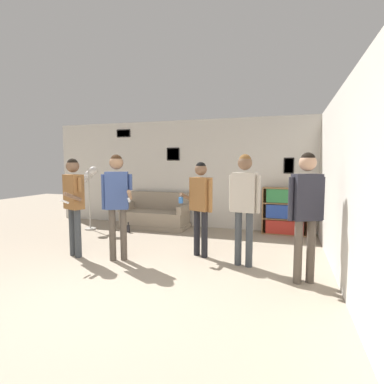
{
  "coord_description": "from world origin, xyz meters",
  "views": [
    {
      "loc": [
        2.19,
        -2.7,
        1.62
      ],
      "look_at": [
        0.6,
        2.27,
        1.12
      ],
      "focal_mm": 28.0,
      "sensor_mm": 36.0,
      "label": 1
    }
  ],
  "objects_px": {
    "couch": "(156,216)",
    "bottle_on_floor": "(128,228)",
    "bookshelf": "(285,211)",
    "person_player_foreground_center": "(117,195)",
    "drinking_cup": "(293,186)",
    "person_player_foreground_left": "(74,197)",
    "floor_lamp": "(89,180)",
    "person_watcher_holding_cup": "(201,199)",
    "person_spectator_far_right": "(306,203)",
    "person_spectator_near_bookshelf": "(244,197)"
  },
  "relations": [
    {
      "from": "couch",
      "to": "bottle_on_floor",
      "type": "height_order",
      "value": "couch"
    },
    {
      "from": "bookshelf",
      "to": "person_player_foreground_center",
      "type": "distance_m",
      "value": 3.86
    },
    {
      "from": "drinking_cup",
      "to": "person_player_foreground_center",
      "type": "bearing_deg",
      "value": -135.25
    },
    {
      "from": "person_player_foreground_center",
      "to": "couch",
      "type": "bearing_deg",
      "value": 100.92
    },
    {
      "from": "person_player_foreground_left",
      "to": "bottle_on_floor",
      "type": "relative_size",
      "value": 7.08
    },
    {
      "from": "floor_lamp",
      "to": "bottle_on_floor",
      "type": "bearing_deg",
      "value": -0.26
    },
    {
      "from": "person_watcher_holding_cup",
      "to": "bottle_on_floor",
      "type": "relative_size",
      "value": 6.83
    },
    {
      "from": "person_player_foreground_left",
      "to": "bottle_on_floor",
      "type": "xyz_separation_m",
      "value": [
        -0.04,
        1.89,
        -0.95
      ]
    },
    {
      "from": "person_player_foreground_left",
      "to": "bottle_on_floor",
      "type": "bearing_deg",
      "value": 91.19
    },
    {
      "from": "couch",
      "to": "bottle_on_floor",
      "type": "xyz_separation_m",
      "value": [
        -0.37,
        -0.73,
        -0.2
      ]
    },
    {
      "from": "couch",
      "to": "bookshelf",
      "type": "height_order",
      "value": "bookshelf"
    },
    {
      "from": "person_player_foreground_left",
      "to": "drinking_cup",
      "type": "xyz_separation_m",
      "value": [
        3.62,
        2.81,
        0.07
      ]
    },
    {
      "from": "person_player_foreground_left",
      "to": "person_spectator_far_right",
      "type": "bearing_deg",
      "value": -0.46
    },
    {
      "from": "drinking_cup",
      "to": "person_player_foreground_left",
      "type": "bearing_deg",
      "value": -142.19
    },
    {
      "from": "drinking_cup",
      "to": "person_spectator_far_right",
      "type": "bearing_deg",
      "value": -87.67
    },
    {
      "from": "person_spectator_near_bookshelf",
      "to": "person_spectator_far_right",
      "type": "height_order",
      "value": "person_spectator_far_right"
    },
    {
      "from": "person_player_foreground_left",
      "to": "person_watcher_holding_cup",
      "type": "relative_size",
      "value": 1.04
    },
    {
      "from": "floor_lamp",
      "to": "person_player_foreground_left",
      "type": "bearing_deg",
      "value": -59.88
    },
    {
      "from": "person_player_foreground_center",
      "to": "person_spectator_far_right",
      "type": "bearing_deg",
      "value": -1.38
    },
    {
      "from": "person_watcher_holding_cup",
      "to": "drinking_cup",
      "type": "bearing_deg",
      "value": 54.24
    },
    {
      "from": "bookshelf",
      "to": "person_spectator_near_bookshelf",
      "type": "distance_m",
      "value": 2.54
    },
    {
      "from": "bookshelf",
      "to": "person_player_foreground_left",
      "type": "xyz_separation_m",
      "value": [
        -3.46,
        -2.81,
        0.52
      ]
    },
    {
      "from": "bookshelf",
      "to": "person_watcher_holding_cup",
      "type": "distance_m",
      "value": 2.59
    },
    {
      "from": "bookshelf",
      "to": "person_player_foreground_left",
      "type": "relative_size",
      "value": 0.63
    },
    {
      "from": "person_watcher_holding_cup",
      "to": "bottle_on_floor",
      "type": "xyz_separation_m",
      "value": [
        -2.12,
        1.22,
        -0.91
      ]
    },
    {
      "from": "floor_lamp",
      "to": "person_spectator_near_bookshelf",
      "type": "xyz_separation_m",
      "value": [
        3.96,
        -1.49,
        -0.12
      ]
    },
    {
      "from": "floor_lamp",
      "to": "person_spectator_far_right",
      "type": "relative_size",
      "value": 0.87
    },
    {
      "from": "bottle_on_floor",
      "to": "person_player_foreground_center",
      "type": "bearing_deg",
      "value": -64.85
    },
    {
      "from": "floor_lamp",
      "to": "person_watcher_holding_cup",
      "type": "bearing_deg",
      "value": -21.12
    },
    {
      "from": "couch",
      "to": "person_spectator_near_bookshelf",
      "type": "bearing_deg",
      "value": -41.13
    },
    {
      "from": "bookshelf",
      "to": "person_watcher_holding_cup",
      "type": "height_order",
      "value": "person_watcher_holding_cup"
    },
    {
      "from": "person_player_foreground_center",
      "to": "drinking_cup",
      "type": "xyz_separation_m",
      "value": [
        2.8,
        2.77,
        0.02
      ]
    },
    {
      "from": "person_watcher_holding_cup",
      "to": "person_spectator_far_right",
      "type": "height_order",
      "value": "person_spectator_far_right"
    },
    {
      "from": "person_watcher_holding_cup",
      "to": "person_spectator_far_right",
      "type": "xyz_separation_m",
      "value": [
        1.66,
        -0.7,
        0.09
      ]
    },
    {
      "from": "person_player_foreground_center",
      "to": "person_spectator_near_bookshelf",
      "type": "bearing_deg",
      "value": 10.12
    },
    {
      "from": "person_player_foreground_left",
      "to": "person_player_foreground_center",
      "type": "relative_size",
      "value": 0.96
    },
    {
      "from": "floor_lamp",
      "to": "person_watcher_holding_cup",
      "type": "xyz_separation_m",
      "value": [
        3.18,
        -1.23,
        -0.2
      ]
    },
    {
      "from": "person_spectator_far_right",
      "to": "bottle_on_floor",
      "type": "distance_m",
      "value": 4.35
    },
    {
      "from": "person_watcher_holding_cup",
      "to": "drinking_cup",
      "type": "height_order",
      "value": "person_watcher_holding_cup"
    },
    {
      "from": "floor_lamp",
      "to": "person_player_foreground_center",
      "type": "height_order",
      "value": "person_player_foreground_center"
    },
    {
      "from": "person_spectator_near_bookshelf",
      "to": "drinking_cup",
      "type": "xyz_separation_m",
      "value": [
        0.76,
        2.41,
        0.03
      ]
    },
    {
      "from": "person_spectator_near_bookshelf",
      "to": "person_spectator_far_right",
      "type": "relative_size",
      "value": 1.0
    },
    {
      "from": "person_player_foreground_center",
      "to": "person_spectator_near_bookshelf",
      "type": "distance_m",
      "value": 2.07
    },
    {
      "from": "bottle_on_floor",
      "to": "drinking_cup",
      "type": "height_order",
      "value": "drinking_cup"
    },
    {
      "from": "couch",
      "to": "person_spectator_far_right",
      "type": "xyz_separation_m",
      "value": [
        3.41,
        -2.64,
        0.8
      ]
    },
    {
      "from": "person_spectator_near_bookshelf",
      "to": "person_player_foreground_left",
      "type": "bearing_deg",
      "value": -171.99
    },
    {
      "from": "bottle_on_floor",
      "to": "drinking_cup",
      "type": "distance_m",
      "value": 3.91
    },
    {
      "from": "person_player_foreground_center",
      "to": "person_spectator_near_bookshelf",
      "type": "height_order",
      "value": "person_player_foreground_center"
    },
    {
      "from": "person_player_foreground_center",
      "to": "drinking_cup",
      "type": "distance_m",
      "value": 3.94
    },
    {
      "from": "person_spectator_near_bookshelf",
      "to": "bottle_on_floor",
      "type": "distance_m",
      "value": 3.41
    }
  ]
}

